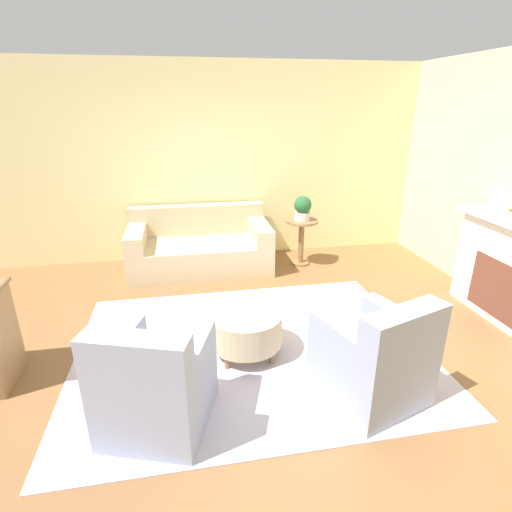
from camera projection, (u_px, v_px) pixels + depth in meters
ground_plane at (251, 349)px, 3.87m from camera, size 16.00×16.00×0.00m
wall_back at (219, 163)px, 5.86m from camera, size 9.32×0.12×2.80m
rug at (251, 349)px, 3.86m from camera, size 3.29×2.56×0.01m
couch at (200, 248)px, 5.68m from camera, size 1.94×1.00×0.84m
armchair_left at (155, 386)px, 2.82m from camera, size 0.90×0.93×0.89m
armchair_right at (375, 360)px, 3.11m from camera, size 0.90×0.93×0.89m
ottoman_table at (246, 328)px, 3.70m from camera, size 0.68×0.68×0.42m
side_table at (301, 235)px, 5.76m from camera, size 0.46×0.46×0.67m
vase_mantel_near at (501, 202)px, 4.29m from camera, size 0.18×0.18×0.29m
potted_plant_on_side_table at (303, 208)px, 5.62m from camera, size 0.24×0.24×0.35m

